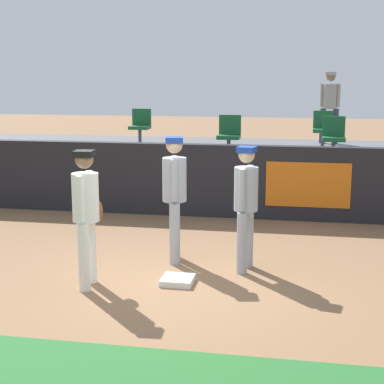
% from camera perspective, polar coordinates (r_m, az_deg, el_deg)
% --- Properties ---
extents(ground_plane, '(60.00, 60.00, 0.00)m').
position_cam_1_polar(ground_plane, '(7.81, -2.56, -8.81)').
color(ground_plane, '#846042').
extents(first_base, '(0.40, 0.40, 0.08)m').
position_cam_1_polar(first_base, '(7.91, -1.34, -8.21)').
color(first_base, white).
rests_on(first_base, ground_plane).
extents(player_fielder_home, '(0.35, 0.55, 1.73)m').
position_cam_1_polar(player_fielder_home, '(7.66, -9.79, -1.58)').
color(player_fielder_home, white).
rests_on(player_fielder_home, ground_plane).
extents(player_runner_visitor, '(0.37, 0.47, 1.69)m').
position_cam_1_polar(player_runner_visitor, '(8.22, 5.03, -0.70)').
color(player_runner_visitor, '#9EA3AD').
rests_on(player_runner_visitor, ground_plane).
extents(player_coach_visitor, '(0.40, 0.49, 1.78)m').
position_cam_1_polar(player_coach_visitor, '(8.59, -1.64, 0.17)').
color(player_coach_visitor, '#9EA3AD').
rests_on(player_coach_visitor, ground_plane).
extents(field_wall, '(18.00, 0.26, 1.35)m').
position_cam_1_polar(field_wall, '(11.40, 1.97, 1.07)').
color(field_wall, black).
rests_on(field_wall, ground_plane).
extents(bleacher_platform, '(18.00, 4.80, 0.95)m').
position_cam_1_polar(bleacher_platform, '(13.94, 3.52, 2.06)').
color(bleacher_platform, '#59595E').
rests_on(bleacher_platform, ground_plane).
extents(seat_back_left, '(0.46, 0.44, 0.84)m').
position_cam_1_polar(seat_back_left, '(14.92, -4.82, 6.30)').
color(seat_back_left, '#4C4C51').
rests_on(seat_back_left, bleacher_platform).
extents(seat_back_right, '(0.45, 0.44, 0.84)m').
position_cam_1_polar(seat_back_right, '(14.40, 12.10, 5.92)').
color(seat_back_right, '#4C4C51').
rests_on(seat_back_right, bleacher_platform).
extents(seat_front_right, '(0.45, 0.44, 0.84)m').
position_cam_1_polar(seat_front_right, '(12.61, 13.04, 5.19)').
color(seat_front_right, '#4C4C51').
rests_on(seat_front_right, bleacher_platform).
extents(seat_front_center, '(0.46, 0.44, 0.84)m').
position_cam_1_polar(seat_front_center, '(12.70, 3.48, 5.49)').
color(seat_front_center, '#4C4C51').
rests_on(seat_front_center, bleacher_platform).
extents(spectator_hooded, '(0.48, 0.37, 1.71)m').
position_cam_1_polar(spectator_hooded, '(15.29, 12.71, 8.14)').
color(spectator_hooded, '#33384C').
rests_on(spectator_hooded, bleacher_platform).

